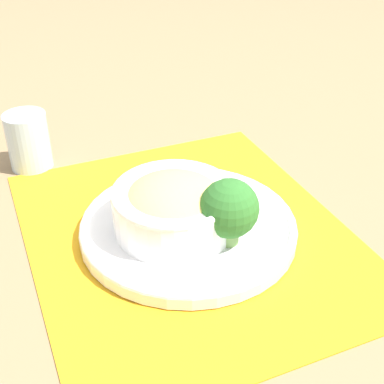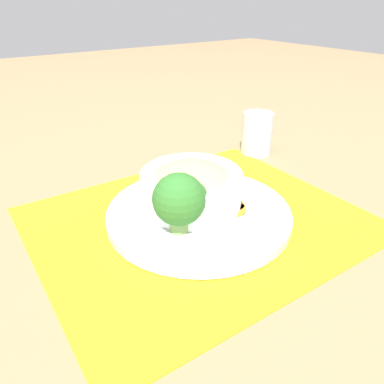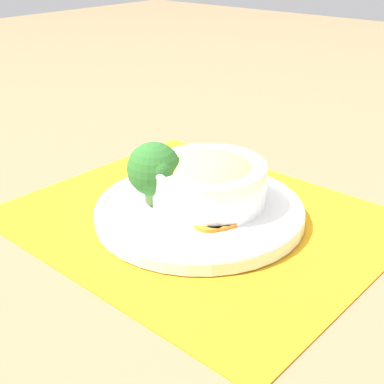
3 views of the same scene
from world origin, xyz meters
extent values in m
plane|color=#8C704C|center=(0.00, 0.00, 0.00)|extent=(4.00, 4.00, 0.00)
cube|color=orange|center=(0.00, 0.00, 0.00)|extent=(0.50, 0.43, 0.00)
cylinder|color=white|center=(0.00, 0.00, 0.01)|extent=(0.29, 0.29, 0.02)
torus|color=white|center=(0.00, 0.00, 0.02)|extent=(0.29, 0.29, 0.01)
cylinder|color=white|center=(0.00, -0.02, 0.05)|extent=(0.16, 0.16, 0.05)
torus|color=white|center=(0.00, -0.02, 0.07)|extent=(0.16, 0.16, 0.01)
ellipsoid|color=#EAC66B|center=(0.00, -0.02, 0.06)|extent=(0.13, 0.13, 0.06)
cylinder|color=#759E51|center=(0.06, 0.03, 0.03)|extent=(0.03, 0.03, 0.02)
sphere|color=#2D6B28|center=(0.06, 0.03, 0.07)|extent=(0.07, 0.07, 0.07)
sphere|color=#2D6B28|center=(0.04, 0.04, 0.08)|extent=(0.03, 0.03, 0.03)
sphere|color=#2D6B28|center=(0.08, 0.02, 0.07)|extent=(0.03, 0.03, 0.03)
cylinder|color=orange|center=(-0.04, 0.03, 0.02)|extent=(0.04, 0.04, 0.01)
cylinder|color=orange|center=(-0.05, 0.02, 0.02)|extent=(0.04, 0.04, 0.01)
cylinder|color=orange|center=(-0.05, 0.01, 0.02)|extent=(0.04, 0.04, 0.01)
camera|label=1|loc=(0.53, -0.23, 0.44)|focal=50.00mm
camera|label=2|loc=(0.30, 0.41, 0.32)|focal=35.00mm
camera|label=3|loc=(-0.42, 0.51, 0.36)|focal=50.00mm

